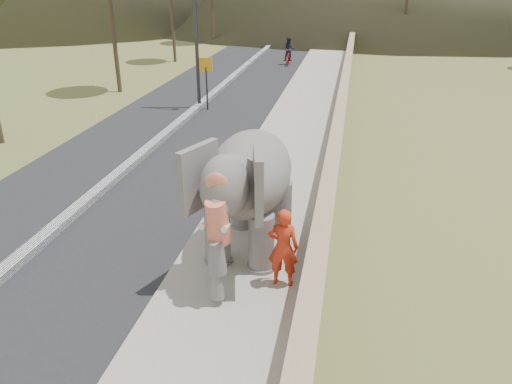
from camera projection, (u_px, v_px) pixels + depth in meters
The scene contains 8 objects.
ground at pixel (246, 262), 11.27m from camera, with size 160.00×160.00×0.00m, color olive.
road at pixel (180, 124), 21.08m from camera, with size 7.00×120.00×0.03m, color black.
median at pixel (180, 122), 21.04m from camera, with size 0.35×120.00×0.22m, color black.
walkway at pixel (298, 130), 20.18m from camera, with size 3.00×120.00×0.15m, color #9E9687.
parapet at pixel (340, 121), 19.69m from camera, with size 0.30×120.00×1.10m, color tan.
signboard at pixel (206, 75), 22.50m from camera, with size 0.60×0.08×2.40m.
elephant_and_man at pixel (251, 190), 11.08m from camera, with size 2.40×4.08×2.85m.
motorcyclist at pixel (289, 54), 33.48m from camera, with size 0.81×1.73×1.85m.
Camera 1 is at (2.07, -9.38, 6.10)m, focal length 35.00 mm.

